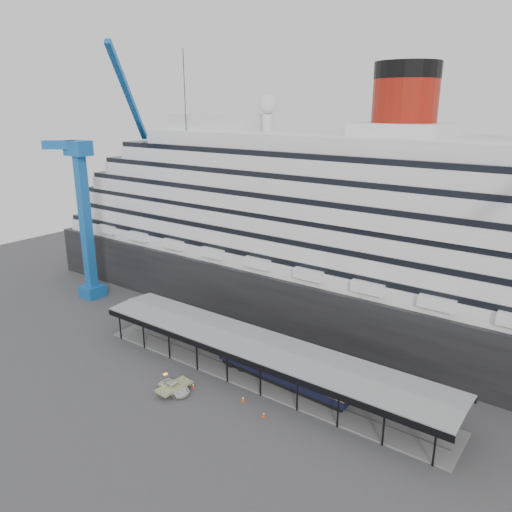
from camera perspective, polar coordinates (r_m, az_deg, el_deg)
name	(u,v)px	position (r m, az deg, el deg)	size (l,w,h in m)	color
ground	(240,391)	(70.79, -1.90, -15.21)	(200.00, 200.00, 0.00)	#3D3D40
cruise_ship	(351,219)	(89.37, 10.83, 4.17)	(130.00, 30.00, 43.90)	black
platform_canopy	(261,361)	(73.03, 0.56, -11.96)	(56.00, 9.18, 5.30)	slate
crane_blue	(89,200)	(102.06, -18.56, 6.08)	(22.63, 19.19, 47.60)	#165BAA
port_truck	(174,388)	(71.17, -9.34, -14.62)	(2.25, 4.88, 1.35)	silver
pullman_carriage	(282,368)	(71.18, 2.95, -12.64)	(21.39, 3.67, 20.91)	black
traffic_cone_left	(193,385)	(71.91, -7.18, -14.45)	(0.45, 0.45, 0.73)	#DB430C
traffic_cone_mid	(243,399)	(68.59, -1.50, -15.99)	(0.49, 0.49, 0.75)	#F0410D
traffic_cone_right	(264,414)	(65.75, 0.87, -17.64)	(0.40, 0.40, 0.69)	#E7410C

